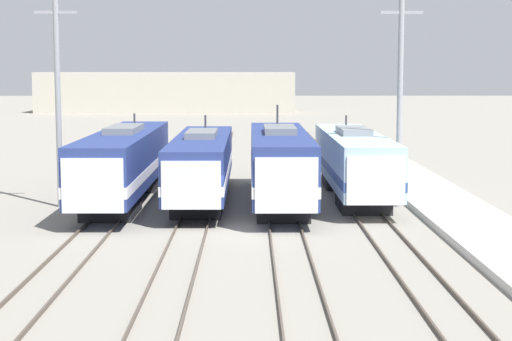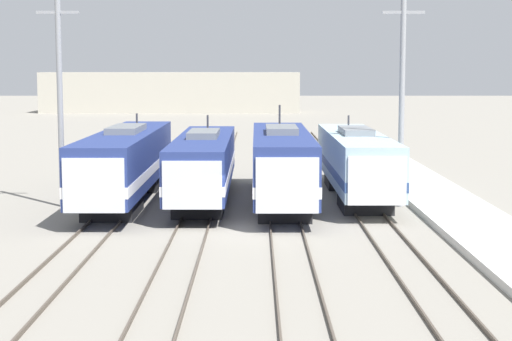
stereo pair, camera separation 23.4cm
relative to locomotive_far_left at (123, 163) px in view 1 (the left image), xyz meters
name	(u,v)px [view 1 (the left image)]	position (x,y,z in m)	size (l,w,h in m)	color
ground_plane	(238,229)	(6.43, -8.13, -2.16)	(400.00, 400.00, 0.00)	gray
rail_pair_far_left	(98,228)	(0.00, -8.13, -2.08)	(1.51, 120.00, 0.15)	#4C4238
rail_pair_center_left	(192,228)	(4.29, -8.13, -2.08)	(1.51, 120.00, 0.15)	#4C4238
rail_pair_center_right	(285,227)	(8.58, -8.13, -2.08)	(1.51, 120.00, 0.15)	#4C4238
rail_pair_far_right	(378,227)	(12.87, -8.13, -2.08)	(1.51, 120.00, 0.15)	#4C4238
locomotive_far_left	(123,163)	(0.00, 0.00, 0.00)	(3.03, 19.63, 4.65)	black
locomotive_center_left	(201,165)	(4.29, 0.08, -0.13)	(3.00, 17.95, 4.56)	black
locomotive_center_right	(280,165)	(8.58, -1.15, 0.02)	(3.08, 17.62, 5.23)	black
locomotive_far_right	(354,162)	(12.87, 1.24, -0.09)	(3.03, 17.68, 4.50)	#232326
catenary_tower_left	(58,93)	(-3.14, -1.63, 3.89)	(2.22, 0.30, 11.64)	gray
catenary_tower_right	(400,93)	(14.88, -1.63, 3.89)	(2.22, 0.30, 11.64)	gray
platform	(476,225)	(17.37, -8.13, -1.99)	(4.00, 120.00, 0.34)	beige
depot_building	(166,92)	(-7.30, 99.74, 1.24)	(43.56, 8.70, 6.80)	#B2AD9E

